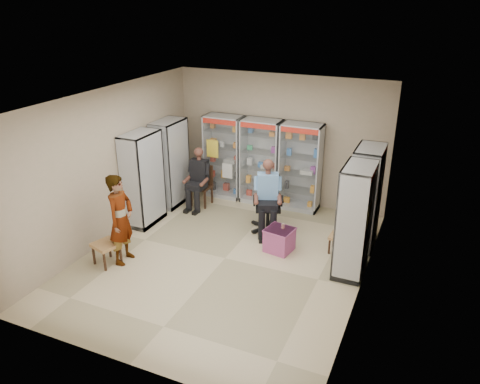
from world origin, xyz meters
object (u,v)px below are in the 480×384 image
at_px(wooden_chair, 201,186).
at_px(woven_stool_b, 107,253).
at_px(cabinet_left_far, 170,163).
at_px(woven_stool_a, 339,244).
at_px(standing_man, 121,219).
at_px(pink_trunk, 279,240).
at_px(cabinet_right_near, 354,221).
at_px(cabinet_back_left, 224,157).
at_px(office_chair, 268,204).
at_px(cabinet_back_right, 300,167).
at_px(cabinet_right_far, 365,197).
at_px(cabinet_left_near, 143,179).
at_px(cabinet_back_mid, 261,162).
at_px(seated_shopkeeper, 267,198).

distance_m(wooden_chair, woven_stool_b, 3.06).
distance_m(cabinet_left_far, woven_stool_a, 4.27).
relative_size(wooden_chair, standing_man, 0.55).
bearing_deg(pink_trunk, cabinet_right_near, -7.72).
distance_m(cabinet_back_left, cabinet_right_near, 4.18).
distance_m(cabinet_left_far, office_chair, 2.60).
distance_m(cabinet_left_far, wooden_chair, 0.89).
xyz_separation_m(cabinet_back_right, woven_stool_a, (1.30, -1.64, -0.82)).
relative_size(cabinet_right_far, pink_trunk, 4.17).
distance_m(cabinet_right_far, cabinet_right_near, 1.10).
distance_m(cabinet_right_near, cabinet_left_near, 4.46).
distance_m(cabinet_left_near, woven_stool_b, 1.93).
bearing_deg(cabinet_back_mid, office_chair, -62.81).
relative_size(office_chair, woven_stool_a, 3.24).
relative_size(pink_trunk, woven_stool_b, 1.12).
distance_m(cabinet_back_left, cabinet_right_far, 3.71).
bearing_deg(pink_trunk, cabinet_back_right, 96.49).
bearing_deg(woven_stool_b, seated_shopkeeper, 47.51).
relative_size(cabinet_back_right, cabinet_right_near, 1.00).
distance_m(cabinet_right_far, woven_stool_b, 4.96).
relative_size(cabinet_right_near, wooden_chair, 2.13).
height_order(cabinet_back_right, seated_shopkeeper, cabinet_back_right).
distance_m(cabinet_right_near, pink_trunk, 1.61).
bearing_deg(pink_trunk, cabinet_right_far, 33.08).
bearing_deg(cabinet_back_mid, seated_shopkeeper, -63.68).
relative_size(cabinet_right_near, seated_shopkeeper, 1.35).
height_order(cabinet_back_right, wooden_chair, cabinet_back_right).
bearing_deg(cabinet_back_left, woven_stool_a, -27.18).
xyz_separation_m(cabinet_back_left, woven_stool_b, (-0.60, -3.76, -0.79)).
xyz_separation_m(cabinet_left_near, woven_stool_a, (4.13, 0.39, -0.82)).
relative_size(woven_stool_a, standing_man, 0.21).
relative_size(cabinet_back_mid, standing_man, 1.17).
xyz_separation_m(cabinet_back_left, standing_man, (-0.38, -3.54, -0.15)).
relative_size(cabinet_back_right, cabinet_left_near, 1.00).
distance_m(cabinet_back_mid, cabinet_right_near, 3.41).
height_order(cabinet_back_left, cabinet_right_far, same).
distance_m(cabinet_back_right, woven_stool_a, 2.25).
height_order(cabinet_back_left, woven_stool_b, cabinet_back_left).
distance_m(cabinet_back_right, cabinet_left_near, 3.48).
distance_m(cabinet_left_far, standing_man, 2.67).
bearing_deg(woven_stool_a, wooden_chair, 165.17).
height_order(cabinet_left_near, seated_shopkeeper, cabinet_left_near).
height_order(cabinet_back_right, cabinet_left_far, same).
xyz_separation_m(woven_stool_a, woven_stool_b, (-3.80, -2.12, 0.03)).
bearing_deg(cabinet_back_right, cabinet_back_left, 180.00).
distance_m(cabinet_back_right, office_chair, 1.39).
bearing_deg(woven_stool_b, cabinet_back_right, 56.39).
bearing_deg(office_chair, standing_man, -153.56).
bearing_deg(seated_shopkeeper, cabinet_back_mid, 94.40).
distance_m(seated_shopkeeper, standing_man, 2.97).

